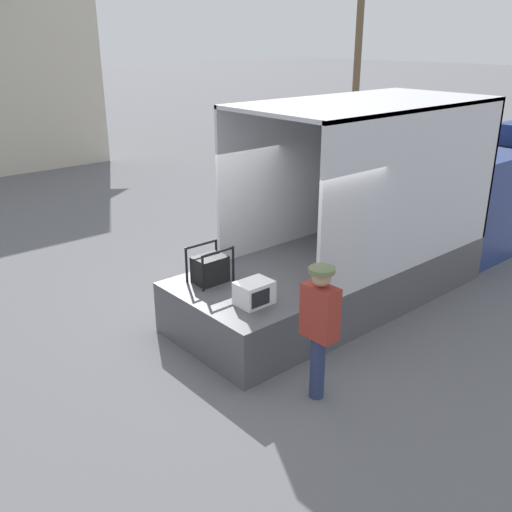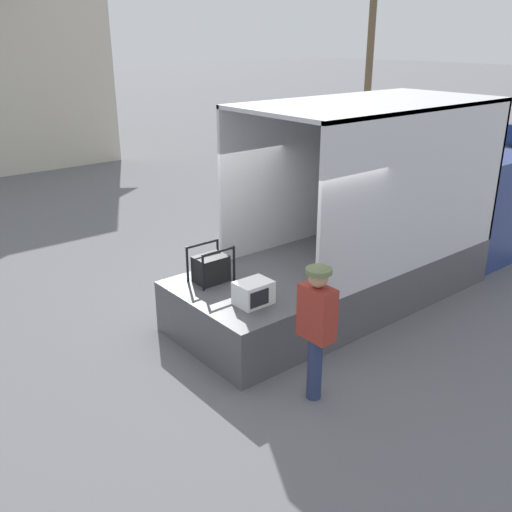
% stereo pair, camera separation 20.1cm
% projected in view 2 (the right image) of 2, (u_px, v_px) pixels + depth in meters
% --- Properties ---
extents(ground_plane, '(160.00, 160.00, 0.00)m').
position_uv_depth(ground_plane, '(264.00, 330.00, 8.57)').
color(ground_plane, slate).
extents(box_truck, '(6.11, 2.17, 3.21)m').
position_uv_depth(box_truck, '(413.00, 226.00, 10.32)').
color(box_truck, navy).
rests_on(box_truck, ground).
extents(tailgate_deck, '(1.23, 2.06, 0.79)m').
position_uv_depth(tailgate_deck, '(231.00, 319.00, 8.07)').
color(tailgate_deck, '#4C4C51').
rests_on(tailgate_deck, ground).
extents(microwave, '(0.47, 0.37, 0.32)m').
position_uv_depth(microwave, '(254.00, 293.00, 7.57)').
color(microwave, white).
rests_on(microwave, tailgate_deck).
extents(portable_generator, '(0.58, 0.44, 0.54)m').
position_uv_depth(portable_generator, '(212.00, 268.00, 8.26)').
color(portable_generator, black).
rests_on(portable_generator, tailgate_deck).
extents(worker_person, '(0.31, 0.44, 1.71)m').
position_uv_depth(worker_person, '(317.00, 321.00, 6.62)').
color(worker_person, navy).
rests_on(worker_person, ground).
extents(utility_pole, '(1.80, 0.28, 8.23)m').
position_uv_depth(utility_pole, '(372.00, 31.00, 21.44)').
color(utility_pole, brown).
rests_on(utility_pole, ground).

